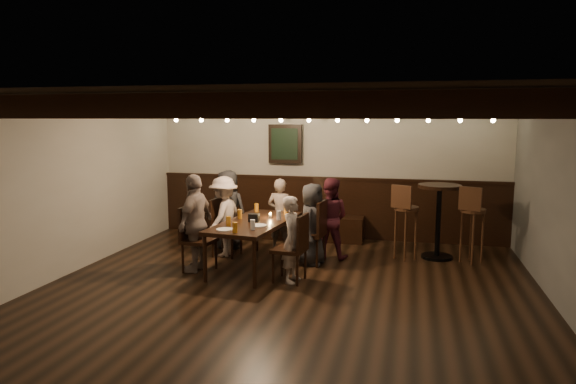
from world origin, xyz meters
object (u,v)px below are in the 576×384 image
(chair_right_far, at_px, (291,261))
(person_right_far, at_px, (293,239))
(dining_table, at_px, (255,225))
(person_left_near, at_px, (224,216))
(bar_stool_left, at_px, (405,232))
(person_bench_left, at_px, (228,209))
(chair_left_far, at_px, (198,251))
(chair_right_near, at_px, (310,245))
(chair_left_near, at_px, (226,238))
(person_bench_right, at_px, (330,218))
(person_left_far, at_px, (196,223))
(high_top_table, at_px, (439,210))
(person_right_near, at_px, (312,224))
(bar_stool_right, at_px, (472,234))
(person_bench_centre, at_px, (280,215))

(chair_right_far, xyz_separation_m, person_right_far, (0.03, -0.00, 0.31))
(dining_table, distance_m, person_left_near, 0.87)
(bar_stool_left, bearing_deg, person_bench_left, -154.33)
(chair_left_far, xyz_separation_m, chair_right_near, (1.53, 0.74, 0.01))
(person_right_far, bearing_deg, dining_table, 59.04)
(chair_left_near, bearing_deg, person_bench_right, 105.53)
(person_left_far, bearing_deg, chair_right_far, 90.00)
(person_left_far, distance_m, high_top_table, 3.80)
(person_right_near, distance_m, bar_stool_left, 1.52)
(person_left_near, height_order, person_left_far, person_left_far)
(high_top_table, bearing_deg, bar_stool_right, -17.44)
(chair_right_far, relative_size, person_left_far, 0.65)
(chair_left_far, height_order, high_top_table, high_top_table)
(chair_left_far, distance_m, person_bench_centre, 1.70)
(person_bench_right, distance_m, bar_stool_left, 1.21)
(person_bench_left, bearing_deg, person_right_far, 140.71)
(chair_right_far, bearing_deg, chair_right_near, -0.06)
(chair_left_near, bearing_deg, chair_left_far, -0.03)
(person_bench_centre, relative_size, high_top_table, 1.04)
(person_right_far, bearing_deg, person_left_near, 59.04)
(person_left_near, bearing_deg, dining_table, 59.04)
(person_right_far, xyz_separation_m, bar_stool_right, (2.48, 1.54, -0.15))
(chair_right_near, distance_m, person_bench_left, 1.72)
(chair_right_near, xyz_separation_m, person_left_near, (-1.46, 0.16, 0.35))
(chair_right_near, bearing_deg, person_right_near, -90.00)
(person_left_far, distance_m, bar_stool_right, 4.21)
(chair_right_near, bearing_deg, person_left_far, 121.46)
(person_left_near, bearing_deg, person_left_far, 0.00)
(chair_left_near, xyz_separation_m, person_bench_centre, (0.78, 0.52, 0.33))
(person_bench_left, height_order, person_left_far, person_left_far)
(chair_right_near, bearing_deg, person_left_near, 90.00)
(chair_right_near, xyz_separation_m, person_bench_right, (0.23, 0.43, 0.34))
(person_bench_left, relative_size, bar_stool_left, 1.12)
(chair_left_near, relative_size, person_right_near, 0.74)
(chair_right_near, distance_m, person_left_far, 1.77)
(bar_stool_left, bearing_deg, person_right_near, -130.41)
(dining_table, relative_size, chair_right_near, 1.99)
(person_right_near, bearing_deg, chair_left_near, 90.00)
(dining_table, xyz_separation_m, person_bench_right, (0.99, 0.80, -0.00))
(dining_table, distance_m, person_right_far, 0.88)
(dining_table, bearing_deg, person_right_far, -30.96)
(dining_table, xyz_separation_m, person_bench_centre, (0.11, 1.04, -0.03))
(chair_right_far, xyz_separation_m, person_bench_centre, (-0.55, 1.57, 0.33))
(person_bench_centre, xyz_separation_m, person_left_far, (-0.91, -1.41, 0.10))
(chair_left_far, height_order, person_right_far, person_right_far)
(chair_right_far, height_order, person_right_far, person_right_far)
(person_left_near, relative_size, bar_stool_left, 1.08)
(chair_left_far, relative_size, high_top_table, 0.80)
(person_bench_centre, relative_size, person_left_far, 0.86)
(dining_table, bearing_deg, chair_right_near, 31.98)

